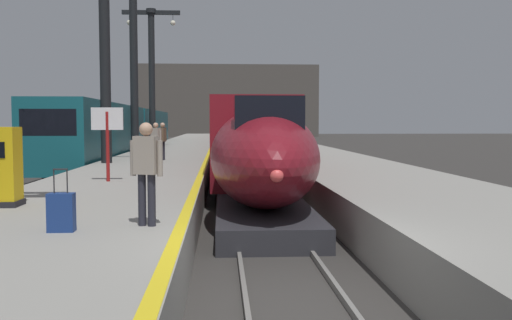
{
  "coord_description": "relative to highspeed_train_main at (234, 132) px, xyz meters",
  "views": [
    {
      "loc": [
        -1.11,
        -7.97,
        2.74
      ],
      "look_at": [
        -0.23,
        6.1,
        1.8
      ],
      "focal_mm": 39.49,
      "sensor_mm": 36.0,
      "label": 1
    }
  ],
  "objects": [
    {
      "name": "highspeed_train_main",
      "position": [
        0.0,
        0.0,
        0.0
      ],
      "size": [
        2.92,
        75.94,
        3.6
      ],
      "color": "maroon",
      "rests_on": "ground"
    },
    {
      "name": "station_column_far",
      "position": [
        -5.9,
        -16.49,
        5.04
      ],
      "size": [
        4.0,
        0.68,
        10.0
      ],
      "color": "black",
      "rests_on": "platform_left"
    },
    {
      "name": "departure_info_board",
      "position": [
        -4.36,
        -31.9,
        0.59
      ],
      "size": [
        0.9,
        0.1,
        2.12
      ],
      "color": "maroon",
      "rests_on": "platform_left"
    },
    {
      "name": "rail_secondary_left",
      "position": [
        -8.85,
        -12.77,
        -1.91
      ],
      "size": [
        0.08,
        110.0,
        0.12
      ],
      "primitive_type": "cube",
      "color": "slate",
      "rests_on": "ground"
    },
    {
      "name": "rolling_suitcase",
      "position": [
        -3.58,
        -39.46,
        -0.62
      ],
      "size": [
        0.4,
        0.22,
        0.98
      ],
      "color": "navy",
      "rests_on": "platform_left"
    },
    {
      "name": "rail_main_left",
      "position": [
        -0.75,
        -12.77,
        -1.91
      ],
      "size": [
        0.08,
        110.0,
        0.12
      ],
      "primitive_type": "cube",
      "color": "slate",
      "rests_on": "ground"
    },
    {
      "name": "regional_train_adjacent",
      "position": [
        -8.1,
        -6.82,
        0.16
      ],
      "size": [
        2.85,
        36.6,
        3.8
      ],
      "color": "#145660",
      "rests_on": "ground"
    },
    {
      "name": "rail_secondary_right",
      "position": [
        -7.35,
        -12.77,
        -1.91
      ],
      "size": [
        0.08,
        110.0,
        0.12
      ],
      "primitive_type": "cube",
      "color": "slate",
      "rests_on": "ground"
    },
    {
      "name": "ticket_machine_yellow",
      "position": [
        -5.55,
        -36.65,
        -0.18
      ],
      "size": [
        0.76,
        0.62,
        1.6
      ],
      "color": "yellow",
      "rests_on": "platform_left"
    },
    {
      "name": "rail_main_right",
      "position": [
        0.75,
        -12.77,
        -1.91
      ],
      "size": [
        0.08,
        110.0,
        0.12
      ],
      "primitive_type": "cube",
      "color": "slate",
      "rests_on": "ground"
    },
    {
      "name": "station_column_mid",
      "position": [
        -5.9,
        -24.34,
        5.18
      ],
      "size": [
        4.0,
        0.68,
        10.27
      ],
      "color": "black",
      "rests_on": "platform_left"
    },
    {
      "name": "station_column_distant",
      "position": [
        -5.9,
        -8.34,
        4.81
      ],
      "size": [
        4.0,
        0.68,
        9.56
      ],
      "color": "black",
      "rests_on": "platform_left"
    },
    {
      "name": "platform_left_safety_stripe",
      "position": [
        -1.77,
        -15.52,
        -0.92
      ],
      "size": [
        0.2,
        107.8,
        0.01
      ],
      "primitive_type": "cube",
      "color": "yellow",
      "rests_on": "platform_left"
    },
    {
      "name": "passenger_near_edge",
      "position": [
        -2.32,
        -39.04,
        0.07
      ],
      "size": [
        0.55,
        0.33,
        1.69
      ],
      "color": "#23232D",
      "rests_on": "platform_left"
    },
    {
      "name": "passenger_far_waiting",
      "position": [
        -3.81,
        -24.65,
        0.07
      ],
      "size": [
        0.5,
        0.39,
        1.69
      ],
      "color": "#23232D",
      "rests_on": "platform_left"
    },
    {
      "name": "ground_plane",
      "position": [
        0.0,
        -40.27,
        -1.97
      ],
      "size": [
        260.0,
        260.0,
        0.0
      ],
      "primitive_type": "plane",
      "color": "#33302D"
    },
    {
      "name": "passenger_mid_platform",
      "position": [
        -3.73,
        -22.67,
        0.07
      ],
      "size": [
        0.32,
        0.55,
        1.69
      ],
      "color": "#23232D",
      "rests_on": "platform_left"
    },
    {
      "name": "terminus_back_wall",
      "position": [
        0.0,
        61.73,
        5.03
      ],
      "size": [
        36.0,
        2.0,
        14.0
      ],
      "primitive_type": "cube",
      "color": "#4C4742",
      "rests_on": "ground"
    },
    {
      "name": "platform_left",
      "position": [
        -4.05,
        -15.52,
        -1.44
      ],
      "size": [
        4.8,
        110.0,
        1.05
      ],
      "primitive_type": "cube",
      "color": "gray",
      "rests_on": "ground"
    },
    {
      "name": "platform_right",
      "position": [
        4.05,
        -15.52,
        -1.44
      ],
      "size": [
        4.8,
        110.0,
        1.05
      ],
      "primitive_type": "cube",
      "color": "gray",
      "rests_on": "ground"
    }
  ]
}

